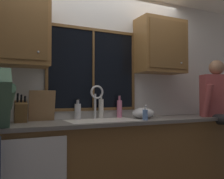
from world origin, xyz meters
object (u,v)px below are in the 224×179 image
(soap_dispenser, at_px, (145,114))
(knife_block, at_px, (21,112))
(bottle_tall_clear, at_px, (119,108))
(bottle_amber_small, at_px, (101,108))
(person_sitting_on_counter, at_px, (223,103))
(bottle_green_glass, at_px, (78,111))
(cutting_board, at_px, (42,106))
(mixing_bowl, at_px, (143,113))

(soap_dispenser, bearing_deg, knife_block, 166.58)
(bottle_tall_clear, height_order, bottle_amber_small, bottle_amber_small)
(person_sitting_on_counter, relative_size, bottle_green_glass, 5.26)
(person_sitting_on_counter, bearing_deg, soap_dispenser, 175.73)
(person_sitting_on_counter, xyz_separation_m, cutting_board, (-2.24, 0.49, -0.02))
(mixing_bowl, distance_m, bottle_green_glass, 0.80)
(mixing_bowl, bearing_deg, person_sitting_on_counter, -15.86)
(mixing_bowl, distance_m, soap_dispenser, 0.24)
(person_sitting_on_counter, bearing_deg, knife_block, 170.82)
(cutting_board, height_order, mixing_bowl, cutting_board)
(soap_dispenser, xyz_separation_m, bottle_amber_small, (-0.37, 0.41, 0.06))
(bottle_tall_clear, bearing_deg, soap_dispenser, -74.32)
(cutting_board, bearing_deg, bottle_tall_clear, 0.83)
(knife_block, distance_m, mixing_bowl, 1.42)
(bottle_green_glass, bearing_deg, bottle_amber_small, 2.81)
(bottle_tall_clear, bearing_deg, bottle_green_glass, -178.55)
(person_sitting_on_counter, height_order, knife_block, person_sitting_on_counter)
(cutting_board, xyz_separation_m, bottle_tall_clear, (0.96, 0.01, -0.05))
(mixing_bowl, relative_size, soap_dispenser, 1.64)
(knife_block, relative_size, bottle_amber_small, 1.05)
(mixing_bowl, xyz_separation_m, bottle_amber_small, (-0.48, 0.20, 0.07))
(mixing_bowl, bearing_deg, bottle_tall_clear, 137.97)
(knife_block, relative_size, bottle_green_glass, 1.34)
(knife_block, height_order, soap_dispenser, knife_block)
(mixing_bowl, height_order, soap_dispenser, soap_dispenser)
(bottle_amber_small, bearing_deg, person_sitting_on_counter, -18.11)
(bottle_green_glass, xyz_separation_m, bottle_tall_clear, (0.56, 0.01, 0.02))
(cutting_board, xyz_separation_m, bottle_amber_small, (0.71, 0.01, -0.04))
(cutting_board, distance_m, bottle_amber_small, 0.71)
(mixing_bowl, xyz_separation_m, soap_dispenser, (-0.11, -0.21, 0.00))
(person_sitting_on_counter, xyz_separation_m, knife_block, (-2.47, 0.40, -0.08))
(cutting_board, bearing_deg, person_sitting_on_counter, -12.24)
(bottle_tall_clear, relative_size, bottle_amber_small, 0.93)
(knife_block, distance_m, bottle_green_glass, 0.64)
(person_sitting_on_counter, height_order, mixing_bowl, person_sitting_on_counter)
(cutting_board, relative_size, bottle_green_glass, 1.42)
(person_sitting_on_counter, height_order, bottle_amber_small, person_sitting_on_counter)
(mixing_bowl, relative_size, bottle_amber_small, 0.89)
(person_sitting_on_counter, relative_size, bottle_tall_clear, 4.41)
(cutting_board, bearing_deg, mixing_bowl, -8.93)
(knife_block, bearing_deg, bottle_green_glass, 7.78)
(knife_block, bearing_deg, cutting_board, 20.82)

